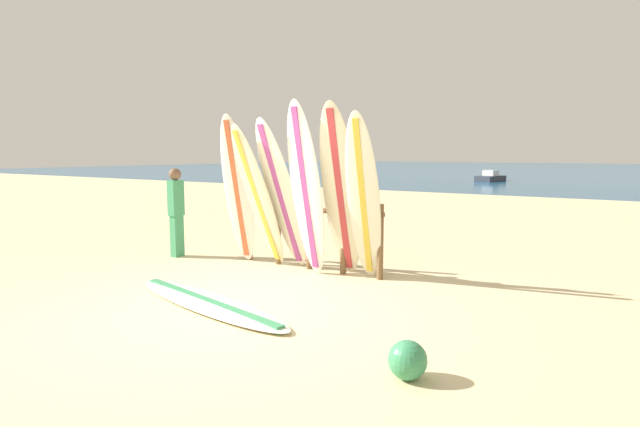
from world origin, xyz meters
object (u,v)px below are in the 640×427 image
surfboard_leaning_center (306,190)px  beachgoer_standing (176,208)px  surfboard_leaning_center_left (282,196)px  beach_ball (408,360)px  small_boat_offshore (490,177)px  surfboard_leaning_center_right (341,192)px  surfboard_lying_on_sand (207,302)px  surfboard_leaning_left (258,197)px  surfboard_rack (309,228)px  surfboard_leaning_far_left (238,190)px  surfboard_leaning_right (363,199)px

surfboard_leaning_center → beachgoer_standing: 2.74m
surfboard_leaning_center_left → beach_ball: (3.10, -2.40, -0.99)m
small_boat_offshore → beach_ball: size_ratio=7.55×
surfboard_leaning_center → small_boat_offshore: (-4.56, 27.08, -1.00)m
surfboard_leaning_center_left → surfboard_leaning_center_right: (0.98, 0.07, 0.09)m
surfboard_leaning_center_left → small_boat_offshore: size_ratio=0.97×
surfboard_leaning_center_left → small_boat_offshore: bearing=98.5°
surfboard_lying_on_sand → beach_ball: (2.76, -0.51, 0.12)m
surfboard_leaning_left → surfboard_rack: bearing=31.7°
beachgoer_standing → surfboard_leaning_far_left: bearing=7.2°
surfboard_leaning_right → small_boat_offshore: surfboard_leaning_right is taller
surfboard_leaning_center → surfboard_leaning_center_left: bearing=168.4°
surfboard_leaning_far_left → surfboard_leaning_center_right: surfboard_leaning_center_right is taller
surfboard_leaning_right → surfboard_leaning_left: bearing=-176.2°
surfboard_leaning_right → small_boat_offshore: bearing=101.3°
surfboard_rack → surfboard_leaning_right: 1.25m
beachgoer_standing → small_boat_offshore: bearing=93.9°
surfboard_leaning_right → beachgoer_standing: 3.56m
surfboard_leaning_center_left → beach_ball: size_ratio=7.33×
surfboard_leaning_center_left → surfboard_rack: bearing=52.3°
surfboard_rack → surfboard_leaning_center: size_ratio=1.00×
surfboard_leaning_left → surfboard_leaning_center: (0.92, -0.04, 0.15)m
surfboard_leaning_center_right → surfboard_rack: bearing=159.7°
surfboard_leaning_far_left → small_boat_offshore: bearing=96.6°
surfboard_lying_on_sand → small_boat_offshore: small_boat_offshore is taller
surfboard_rack → surfboard_leaning_center_left: (-0.26, -0.34, 0.51)m
surfboard_rack → surfboard_leaning_center: 0.81m
beachgoer_standing → surfboard_leaning_center_right: bearing=3.9°
surfboard_leaning_center_right → surfboard_lying_on_sand: (-0.64, -1.96, -1.21)m
surfboard_leaning_center_right → surfboard_leaning_right: bearing=-3.8°
surfboard_leaning_left → beach_ball: bearing=-33.7°
small_boat_offshore → beach_ball: small_boat_offshore is taller
surfboard_leaning_center → surfboard_leaning_right: bearing=10.6°
surfboard_leaning_left → surfboard_leaning_center: bearing=-2.4°
surfboard_leaning_far_left → beach_ball: (4.00, -2.41, -1.04)m
surfboard_rack → beach_ball: (2.83, -2.74, -0.49)m
surfboard_leaning_left → surfboard_lying_on_sand: 2.23m
surfboard_leaning_center → surfboard_leaning_center_right: size_ratio=1.02×
surfboard_leaning_left → surfboard_leaning_right: size_ratio=0.95×
surfboard_leaning_center_left → surfboard_leaning_right: 1.36m
surfboard_leaning_left → small_boat_offshore: (-3.64, 27.04, -0.85)m
surfboard_leaning_center_right → beach_ball: (2.11, -2.47, -1.08)m
surfboard_leaning_far_left → beachgoer_standing: surfboard_leaning_far_left is taller
surfboard_leaning_center_left → surfboard_leaning_center_right: bearing=4.3°
surfboard_leaning_center → small_boat_offshore: surfboard_leaning_center is taller
surfboard_leaning_left → surfboard_leaning_center: surfboard_leaning_center is taller
surfboard_rack → surfboard_leaning_center_right: bearing=-20.3°
surfboard_leaning_center_right → surfboard_leaning_right: 0.38m
surfboard_lying_on_sand → small_boat_offshore: (-4.38, 28.86, 0.22)m
beachgoer_standing → small_boat_offshore: beachgoer_standing is taller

